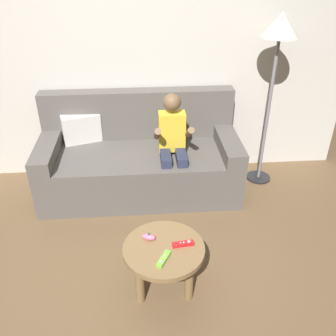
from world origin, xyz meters
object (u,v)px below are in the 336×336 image
object	(u,v)px
game_remote_lime_far_corner	(164,259)
floor_lamp	(279,39)
nunchuk_pink	(149,237)
person_seated_on_couch	(173,143)
game_remote_red_near_edge	(183,244)
coffee_table	(164,256)
couch	(139,160)

from	to	relation	value
game_remote_lime_far_corner	floor_lamp	distance (m)	2.08
nunchuk_pink	person_seated_on_couch	bearing A→B (deg)	76.63
nunchuk_pink	game_remote_lime_far_corner	world-z (taller)	nunchuk_pink
game_remote_red_near_edge	floor_lamp	distance (m)	1.93
person_seated_on_couch	game_remote_lime_far_corner	world-z (taller)	person_seated_on_couch
game_remote_red_near_edge	nunchuk_pink	bearing A→B (deg)	161.14
game_remote_red_near_edge	game_remote_lime_far_corner	bearing A→B (deg)	-137.39
coffee_table	nunchuk_pink	world-z (taller)	nunchuk_pink
coffee_table	game_remote_lime_far_corner	distance (m)	0.15
floor_lamp	person_seated_on_couch	bearing A→B (deg)	-165.09
couch	coffee_table	distance (m)	1.33
couch	floor_lamp	world-z (taller)	floor_lamp
floor_lamp	game_remote_red_near_edge	bearing A→B (deg)	-124.59
game_remote_red_near_edge	game_remote_lime_far_corner	xyz separation A→B (m)	(-0.13, -0.12, 0.00)
couch	floor_lamp	size ratio (longest dim) A/B	1.14
floor_lamp	coffee_table	bearing A→B (deg)	-127.92
game_remote_red_near_edge	nunchuk_pink	world-z (taller)	nunchuk_pink
person_seated_on_couch	coffee_table	world-z (taller)	person_seated_on_couch
couch	floor_lamp	bearing A→B (deg)	2.58
game_remote_red_near_edge	coffee_table	bearing A→B (deg)	-179.13
couch	floor_lamp	distance (m)	1.63
person_seated_on_couch	coffee_table	distance (m)	1.17
couch	game_remote_red_near_edge	size ratio (longest dim) A/B	12.80
couch	game_remote_lime_far_corner	bearing A→B (deg)	-84.54
couch	game_remote_lime_far_corner	size ratio (longest dim) A/B	13.12
couch	coffee_table	bearing A→B (deg)	-83.68
person_seated_on_couch	floor_lamp	bearing A→B (deg)	14.91
game_remote_lime_far_corner	floor_lamp	bearing A→B (deg)	54.17
person_seated_on_couch	floor_lamp	distance (m)	1.25
nunchuk_pink	game_remote_red_near_edge	bearing A→B (deg)	-18.86
coffee_table	floor_lamp	distance (m)	2.04
couch	nunchuk_pink	xyz separation A→B (m)	(0.05, -1.25, 0.14)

